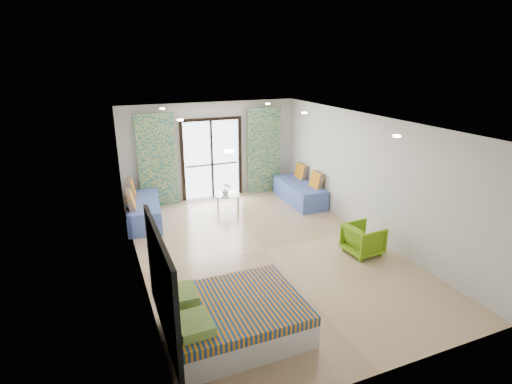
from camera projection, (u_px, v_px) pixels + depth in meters
name	position (u px, v px, depth m)	size (l,w,h in m)	color
floor	(264.00, 250.00, 8.40)	(5.00, 7.50, 0.01)	tan
ceiling	(265.00, 121.00, 7.54)	(5.00, 7.50, 0.01)	silver
wall_back	(211.00, 151.00, 11.25)	(5.00, 0.01, 2.70)	silver
wall_front	(392.00, 282.00, 4.69)	(5.00, 0.01, 2.70)	silver
wall_left	(135.00, 206.00, 7.07)	(0.01, 7.50, 2.70)	silver
wall_right	(367.00, 176.00, 8.88)	(0.01, 7.50, 2.70)	silver
balcony_door	(212.00, 154.00, 11.26)	(1.76, 0.08, 2.28)	black
balcony_rail	(212.00, 165.00, 11.36)	(1.52, 0.03, 0.04)	#595451
curtain_left	(157.00, 161.00, 10.57)	(1.00, 0.10, 2.50)	beige
curtain_right	(264.00, 151.00, 11.69)	(1.00, 0.10, 2.50)	beige
downlight_a	(229.00, 151.00, 5.29)	(0.12, 0.12, 0.02)	#FFE0B2
downlight_b	(397.00, 136.00, 6.31)	(0.12, 0.12, 0.02)	#FFE0B2
downlight_c	(180.00, 120.00, 7.92)	(0.12, 0.12, 0.02)	#FFE0B2
downlight_d	(304.00, 113.00, 8.93)	(0.12, 0.12, 0.02)	#FFE0B2
downlight_e	(162.00, 109.00, 9.67)	(0.12, 0.12, 0.02)	#FFE0B2
downlight_f	(268.00, 104.00, 10.68)	(0.12, 0.12, 0.02)	#FFE0B2
headboard	(162.00, 284.00, 5.19)	(0.06, 2.10, 1.50)	black
switch_plate	(147.00, 245.00, 6.28)	(0.02, 0.10, 0.10)	silver
bed	(234.00, 317.00, 5.79)	(1.92, 1.57, 0.66)	silver
daybed_left	(143.00, 210.00, 9.77)	(0.99, 2.04, 0.97)	#4A61B0
daybed_right	(300.00, 191.00, 11.13)	(0.82, 1.97, 0.96)	#4A61B0
coffee_table	(228.00, 196.00, 10.61)	(0.76, 0.76, 0.70)	silver
vase	(225.00, 191.00, 10.53)	(0.18, 0.19, 0.18)	white
armchair	(363.00, 238.00, 8.16)	(0.67, 0.63, 0.69)	#6CA415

